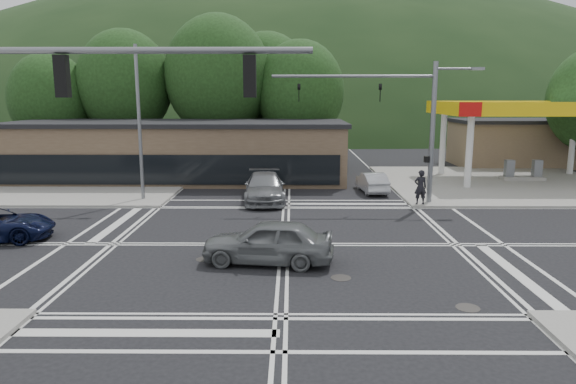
{
  "coord_description": "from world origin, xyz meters",
  "views": [
    {
      "loc": [
        0.3,
        -20.73,
        6.15
      ],
      "look_at": [
        0.12,
        4.48,
        1.4
      ],
      "focal_mm": 32.0,
      "sensor_mm": 36.0,
      "label": 1
    }
  ],
  "objects_px": {
    "car_grey_center": "(268,241)",
    "car_northbound": "(265,187)",
    "car_queue_a": "(372,182)",
    "car_queue_b": "(321,170)",
    "pedestrian": "(420,187)"
  },
  "relations": [
    {
      "from": "car_queue_b",
      "to": "pedestrian",
      "type": "distance_m",
      "value": 10.52
    },
    {
      "from": "car_northbound",
      "to": "car_queue_b",
      "type": "bearing_deg",
      "value": 60.85
    },
    {
      "from": "car_queue_b",
      "to": "pedestrian",
      "type": "height_order",
      "value": "pedestrian"
    },
    {
      "from": "car_queue_b",
      "to": "pedestrian",
      "type": "xyz_separation_m",
      "value": [
        5.05,
        -9.22,
        0.4
      ]
    },
    {
      "from": "car_queue_b",
      "to": "car_northbound",
      "type": "xyz_separation_m",
      "value": [
        -3.74,
        -7.72,
        0.1
      ]
    },
    {
      "from": "car_queue_a",
      "to": "car_northbound",
      "type": "height_order",
      "value": "car_northbound"
    },
    {
      "from": "car_queue_b",
      "to": "car_northbound",
      "type": "distance_m",
      "value": 8.58
    },
    {
      "from": "car_queue_a",
      "to": "car_queue_b",
      "type": "xyz_separation_m",
      "value": [
        -3.05,
        4.81,
        0.07
      ]
    },
    {
      "from": "car_grey_center",
      "to": "car_northbound",
      "type": "relative_size",
      "value": 0.86
    },
    {
      "from": "car_queue_a",
      "to": "car_queue_b",
      "type": "relative_size",
      "value": 0.93
    },
    {
      "from": "car_grey_center",
      "to": "car_queue_b",
      "type": "distance_m",
      "value": 19.35
    },
    {
      "from": "car_northbound",
      "to": "car_grey_center",
      "type": "bearing_deg",
      "value": -89.6
    },
    {
      "from": "car_queue_a",
      "to": "car_northbound",
      "type": "distance_m",
      "value": 7.39
    },
    {
      "from": "car_queue_a",
      "to": "car_grey_center",
      "type": "bearing_deg",
      "value": 62.18
    },
    {
      "from": "car_grey_center",
      "to": "car_northbound",
      "type": "distance_m",
      "value": 11.42
    }
  ]
}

